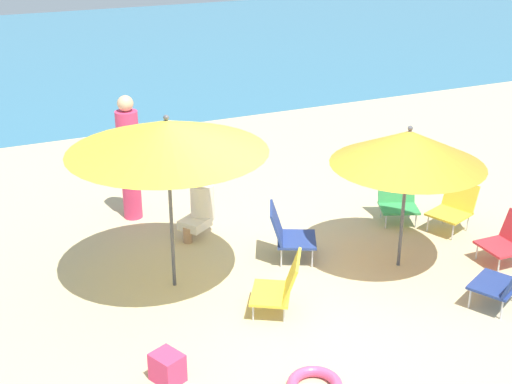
# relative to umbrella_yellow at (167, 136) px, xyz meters

# --- Properties ---
(ground_plane) EXTENTS (40.00, 40.00, 0.00)m
(ground_plane) POSITION_rel_umbrella_yellow_xyz_m (1.29, -0.70, -1.80)
(ground_plane) COLOR #CCB789
(sea_water) EXTENTS (40.00, 16.00, 0.01)m
(sea_water) POSITION_rel_umbrella_yellow_xyz_m (1.29, 13.85, -1.80)
(sea_water) COLOR teal
(sea_water) RESTS_ON ground_plane
(umbrella_yellow) EXTENTS (2.17, 2.17, 2.04)m
(umbrella_yellow) POSITION_rel_umbrella_yellow_xyz_m (0.00, 0.00, 0.00)
(umbrella_yellow) COLOR #4C4C51
(umbrella_yellow) RESTS_ON ground_plane
(umbrella_orange) EXTENTS (1.78, 1.78, 1.77)m
(umbrella_orange) POSITION_rel_umbrella_yellow_xyz_m (2.63, -0.68, -0.30)
(umbrella_orange) COLOR #4C4C51
(umbrella_orange) RESTS_ON ground_plane
(beach_chair_a) EXTENTS (0.56, 0.50, 0.59)m
(beach_chair_a) POSITION_rel_umbrella_yellow_xyz_m (3.88, -1.15, -1.50)
(beach_chair_a) COLOR red
(beach_chair_a) RESTS_ON ground_plane
(beach_chair_b) EXTENTS (0.72, 0.72, 0.67)m
(beach_chair_b) POSITION_rel_umbrella_yellow_xyz_m (3.07, -1.96, -1.45)
(beach_chair_b) COLOR navy
(beach_chair_b) RESTS_ON ground_plane
(beach_chair_c) EXTENTS (0.70, 0.64, 0.63)m
(beach_chair_c) POSITION_rel_umbrella_yellow_xyz_m (3.87, -0.14, -1.47)
(beach_chair_c) COLOR gold
(beach_chair_c) RESTS_ON ground_plane
(beach_chair_d) EXTENTS (0.72, 0.73, 0.65)m
(beach_chair_d) POSITION_rel_umbrella_yellow_xyz_m (0.87, -1.00, -1.49)
(beach_chair_d) COLOR gold
(beach_chair_d) RESTS_ON ground_plane
(beach_chair_e) EXTENTS (0.73, 0.71, 0.69)m
(beach_chair_e) POSITION_rel_umbrella_yellow_xyz_m (1.46, 0.03, -1.44)
(beach_chair_e) COLOR navy
(beach_chair_e) RESTS_ON ground_plane
(beach_chair_f) EXTENTS (0.67, 0.68, 0.63)m
(beach_chair_f) POSITION_rel_umbrella_yellow_xyz_m (3.37, 0.43, -1.49)
(beach_chair_f) COLOR #33934C
(beach_chair_f) RESTS_ON ground_plane
(person_a) EXTENTS (0.54, 0.49, 0.89)m
(person_a) POSITION_rel_umbrella_yellow_xyz_m (0.75, 1.13, -1.38)
(person_a) COLOR silver
(person_a) RESTS_ON ground_plane
(person_b) EXTENTS (0.30, 0.30, 1.74)m
(person_b) POSITION_rel_umbrella_yellow_xyz_m (0.08, 2.02, -0.91)
(person_b) COLOR #DB3866
(person_b) RESTS_ON ground_plane
(beach_bag) EXTENTS (0.33, 0.35, 0.28)m
(beach_bag) POSITION_rel_umbrella_yellow_xyz_m (-0.61, -1.63, -1.66)
(beach_bag) COLOR #DB3866
(beach_bag) RESTS_ON ground_plane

